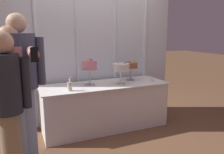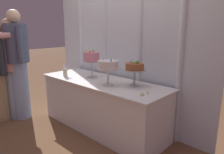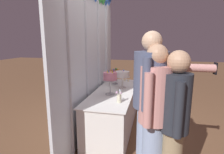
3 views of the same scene
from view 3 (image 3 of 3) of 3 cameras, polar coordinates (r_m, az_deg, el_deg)
name	(u,v)px [view 3 (image 3 of 3)]	position (r m, az deg, el deg)	size (l,w,h in m)	color
ground_plane	(120,128)	(3.59, 2.40, -15.74)	(24.00, 24.00, 0.00)	brown
draped_curtain	(92,46)	(3.35, -6.29, 9.69)	(2.95, 0.17, 2.84)	silver
cake_table	(114,109)	(3.46, 0.79, -10.19)	(2.03, 0.71, 0.73)	white
cake_display_leftmost	(110,77)	(3.05, -0.59, -0.07)	(0.27, 0.27, 0.43)	#B2B2B7
cake_display_center	(123,75)	(3.48, 3.36, 0.71)	(0.29, 0.29, 0.37)	silver
cake_display_rightmost	(115,73)	(3.79, 0.98, 1.32)	(0.30, 0.30, 0.34)	#B2B2B7
flower_vase	(119,97)	(2.71, 2.29, -6.44)	(0.07, 0.10, 0.20)	beige
tealight_far_left	(128,81)	(4.09, 5.19, -1.29)	(0.05, 0.05, 0.04)	beige
tealight_near_left	(125,81)	(4.11, 4.10, -1.17)	(0.04, 0.04, 0.04)	beige
guest_man_pink_jacket	(149,105)	(2.03, 11.70, -8.75)	(0.52, 0.41, 1.74)	#93ADD6
guest_girl_blue_dress	(155,114)	(1.97, 13.48, -11.36)	(0.48, 0.81, 1.61)	#93ADD6
guest_man_dark_suit	(174,120)	(1.94, 19.14, -12.72)	(0.45, 0.29, 1.56)	#9E8966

